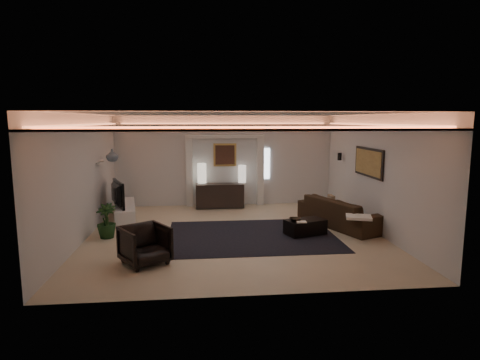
{
  "coord_description": "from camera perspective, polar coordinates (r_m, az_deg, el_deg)",
  "views": [
    {
      "loc": [
        -0.83,
        -9.51,
        2.77
      ],
      "look_at": [
        0.2,
        0.6,
        1.25
      ],
      "focal_mm": 30.11,
      "sensor_mm": 36.0,
      "label": 1
    }
  ],
  "objects": [
    {
      "name": "wall_front",
      "position": [
        6.21,
        2.0,
        -3.78
      ],
      "size": [
        7.0,
        0.0,
        7.0
      ],
      "primitive_type": "plane",
      "rotation": [
        -1.57,
        0.0,
        0.0
      ],
      "color": "silver",
      "rests_on": "ground"
    },
    {
      "name": "painting_frame",
      "position": [
        13.05,
        -2.15,
        3.58
      ],
      "size": [
        0.74,
        0.04,
        0.74
      ],
      "primitive_type": "cube",
      "color": "tan",
      "rests_on": "wall_back"
    },
    {
      "name": "coffee_table",
      "position": [
        9.95,
        9.22,
        -6.55
      ],
      "size": [
        1.06,
        0.79,
        0.35
      ],
      "primitive_type": "cube",
      "rotation": [
        0.0,
        0.0,
        0.33
      ],
      "color": "black",
      "rests_on": "ground"
    },
    {
      "name": "floor",
      "position": [
        9.94,
        -0.8,
        -7.68
      ],
      "size": [
        7.0,
        7.0,
        0.0
      ],
      "primitive_type": "plane",
      "color": "beige",
      "rests_on": "ground"
    },
    {
      "name": "throw_pillow",
      "position": [
        11.34,
        12.79,
        -2.99
      ],
      "size": [
        0.12,
        0.36,
        0.36
      ],
      "primitive_type": "cube",
      "rotation": [
        0.0,
        0.0,
        -0.03
      ],
      "color": "#978162",
      "rests_on": "sofa"
    },
    {
      "name": "media_ledge",
      "position": [
        11.86,
        -15.94,
        -4.21
      ],
      "size": [
        0.88,
        2.17,
        0.4
      ],
      "primitive_type": "cube",
      "rotation": [
        0.0,
        0.0,
        0.17
      ],
      "color": "white",
      "rests_on": "ground"
    },
    {
      "name": "magazine",
      "position": [
        9.61,
        8.71,
        -5.71
      ],
      "size": [
        0.23,
        0.17,
        0.03
      ],
      "primitive_type": "cube",
      "rotation": [
        0.0,
        0.0,
        -0.05
      ],
      "color": "white",
      "rests_on": "coffee_table"
    },
    {
      "name": "wall_sconce",
      "position": [
        12.49,
        13.93,
        3.25
      ],
      "size": [
        0.12,
        0.12,
        0.22
      ],
      "primitive_type": "cylinder",
      "color": "black",
      "rests_on": "wall_right"
    },
    {
      "name": "throw_blanket",
      "position": [
        9.72,
        16.48,
        -5.06
      ],
      "size": [
        0.68,
        0.62,
        0.06
      ],
      "primitive_type": "cube",
      "rotation": [
        0.0,
        0.0,
        -0.32
      ],
      "color": "#ECE1C6",
      "rests_on": "sofa"
    },
    {
      "name": "tv",
      "position": [
        11.42,
        -17.45,
        -1.79
      ],
      "size": [
        1.21,
        0.61,
        0.71
      ],
      "primitive_type": "imported",
      "rotation": [
        0.0,
        0.0,
        1.95
      ],
      "color": "black",
      "rests_on": "media_ledge"
    },
    {
      "name": "wall_right",
      "position": [
        10.53,
        18.52,
        0.86
      ],
      "size": [
        0.0,
        7.0,
        7.0
      ],
      "primitive_type": "plane",
      "rotation": [
        1.57,
        0.0,
        -1.57
      ],
      "color": "silver",
      "rests_on": "ground"
    },
    {
      "name": "area_rug",
      "position": [
        9.79,
        1.66,
        -7.9
      ],
      "size": [
        4.0,
        3.0,
        0.01
      ],
      "primitive_type": "cube",
      "color": "black",
      "rests_on": "ground"
    },
    {
      "name": "pilaster_left",
      "position": [
        13.02,
        -7.18,
        1.07
      ],
      "size": [
        0.22,
        0.2,
        2.2
      ],
      "primitive_type": "cube",
      "color": "silver",
      "rests_on": "ground"
    },
    {
      "name": "cove_soffit",
      "position": [
        9.54,
        -0.84,
        7.61
      ],
      "size": [
        7.0,
        7.0,
        0.04
      ],
      "primitive_type": "cube",
      "color": "silver",
      "rests_on": "ceiling"
    },
    {
      "name": "console",
      "position": [
        12.76,
        -2.89,
        -2.21
      ],
      "size": [
        1.51,
        0.49,
        0.75
      ],
      "primitive_type": "cube",
      "rotation": [
        0.0,
        0.0,
        0.01
      ],
      "color": "black",
      "rests_on": "ground"
    },
    {
      "name": "painting_canvas",
      "position": [
        13.03,
        -2.15,
        3.57
      ],
      "size": [
        0.62,
        0.02,
        0.62
      ],
      "primitive_type": "cube",
      "color": "#4C2D1E",
      "rests_on": "wall_back"
    },
    {
      "name": "sofa",
      "position": [
        10.93,
        14.13,
        -4.45
      ],
      "size": [
        2.7,
        1.86,
        0.74
      ],
      "primitive_type": "imported",
      "rotation": [
        0.0,
        0.0,
        1.96
      ],
      "color": "#4E2A18",
      "rests_on": "ground"
    },
    {
      "name": "lamp_left",
      "position": [
        12.86,
        -5.43,
        0.97
      ],
      "size": [
        0.3,
        0.3,
        0.63
      ],
      "primitive_type": "cylinder",
      "rotation": [
        0.0,
        0.0,
        -0.06
      ],
      "color": "white",
      "rests_on": "console"
    },
    {
      "name": "lamp_right",
      "position": [
        12.94,
        0.3,
        1.05
      ],
      "size": [
        0.33,
        0.33,
        0.56
      ],
      "primitive_type": "cylinder",
      "rotation": [
        0.0,
        0.0,
        -0.41
      ],
      "color": "silver",
      "rests_on": "console"
    },
    {
      "name": "figurine",
      "position": [
        11.82,
        -17.05,
        -2.25
      ],
      "size": [
        0.16,
        0.16,
        0.39
      ],
      "primitive_type": "cylinder",
      "rotation": [
        0.0,
        0.0,
        -0.1
      ],
      "color": "black",
      "rests_on": "media_ledge"
    },
    {
      "name": "art_panel_frame",
      "position": [
        10.76,
        17.78,
        2.4
      ],
      "size": [
        0.04,
        1.64,
        0.74
      ],
      "primitive_type": "cube",
      "color": "black",
      "rests_on": "wall_right"
    },
    {
      "name": "bowl",
      "position": [
        9.74,
        7.84,
        -5.39
      ],
      "size": [
        0.3,
        0.3,
        0.07
      ],
      "primitive_type": "imported",
      "rotation": [
        0.0,
        0.0,
        -0.07
      ],
      "color": "black",
      "rests_on": "coffee_table"
    },
    {
      "name": "ginger_jar",
      "position": [
        11.3,
        -17.67,
        3.37
      ],
      "size": [
        0.4,
        0.4,
        0.33
      ],
      "primitive_type": "imported",
      "rotation": [
        0.0,
        0.0,
        -0.34
      ],
      "color": "slate",
      "rests_on": "wall_niche"
    },
    {
      "name": "wall_left",
      "position": [
        9.96,
        -21.31,
        0.31
      ],
      "size": [
        0.0,
        7.0,
        7.0
      ],
      "primitive_type": "plane",
      "rotation": [
        1.57,
        0.0,
        1.57
      ],
      "color": "silver",
      "rests_on": "ground"
    },
    {
      "name": "plant",
      "position": [
        10.06,
        -18.41,
        -5.53
      ],
      "size": [
        0.49,
        0.49,
        0.81
      ],
      "primitive_type": "imported",
      "rotation": [
        0.0,
        0.0,
        -0.09
      ],
      "color": "#183414",
      "rests_on": "ground"
    },
    {
      "name": "armchair",
      "position": [
        8.08,
        -13.31,
        -8.94
      ],
      "size": [
        1.13,
        1.14,
        0.76
      ],
      "primitive_type": "imported",
      "rotation": [
        0.0,
        0.0,
        0.57
      ],
      "color": "black",
      "rests_on": "ground"
    },
    {
      "name": "ceiling",
      "position": [
        9.54,
        -0.84,
        9.29
      ],
      "size": [
        7.0,
        7.0,
        0.0
      ],
      "primitive_type": "plane",
      "rotation": [
        3.14,
        0.0,
        0.0
      ],
      "color": "white",
      "rests_on": "ground"
    },
    {
      "name": "pilaster_right",
      "position": [
        13.16,
        2.88,
        1.21
      ],
      "size": [
        0.22,
        0.2,
        2.2
      ],
      "primitive_type": "cube",
      "color": "silver",
      "rests_on": "ground"
    },
    {
      "name": "daylight_slit",
      "position": [
        13.25,
        3.69,
        2.34
      ],
      "size": [
        0.25,
        0.03,
        1.0
      ],
      "primitive_type": "cube",
      "color": "white",
      "rests_on": "wall_back"
    },
    {
      "name": "art_panel_gold",
      "position": [
        10.75,
        17.66,
        2.4
      ],
      "size": [
        0.02,
        1.5,
        0.62
      ],
      "primitive_type": "cube",
      "color": "tan",
      "rests_on": "wall_right"
    },
    {
      "name": "wall_back",
      "position": [
        13.1,
        -2.16,
        2.72
      ],
      "size": [
        7.0,
        0.0,
        7.0
      ],
      "primitive_type": "plane",
      "rotation": [
        1.57,
        0.0,
        0.0
      ],
      "color": "silver",
      "rests_on": "ground"
    },
    {
      "name": "wall_niche",
      "position": [
        11.27,
        -19.19,
        2.33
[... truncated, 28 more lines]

